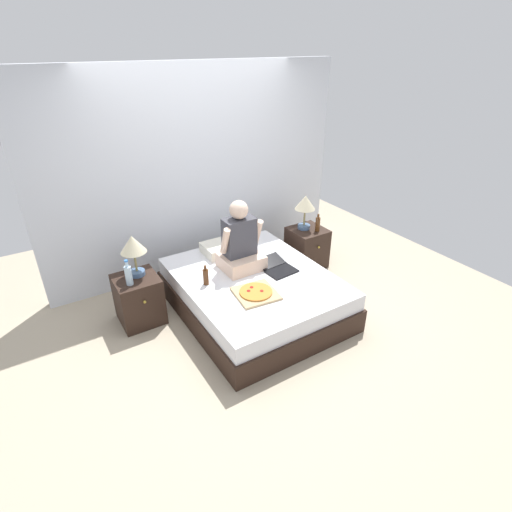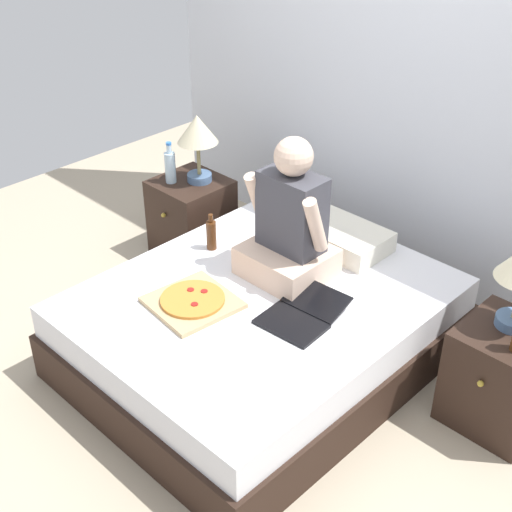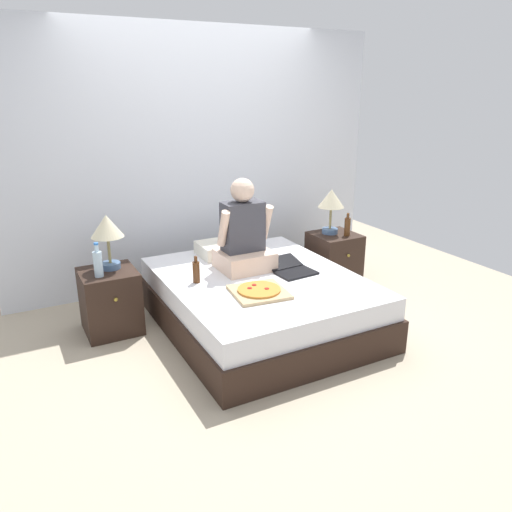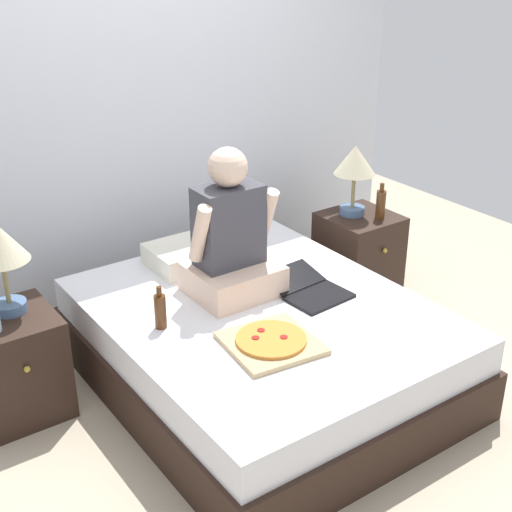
# 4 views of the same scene
# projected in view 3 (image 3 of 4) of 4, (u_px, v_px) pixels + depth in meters

# --- Properties ---
(ground_plane) EXTENTS (5.90, 5.90, 0.00)m
(ground_plane) POSITION_uv_depth(u_px,v_px,m) (260.00, 325.00, 4.28)
(ground_plane) COLOR tan
(wall_back) EXTENTS (3.90, 0.12, 2.50)m
(wall_back) POSITION_uv_depth(u_px,v_px,m) (198.00, 159.00, 4.96)
(wall_back) COLOR silver
(wall_back) RESTS_ON ground
(bed) EXTENTS (1.54, 1.88, 0.45)m
(bed) POSITION_uv_depth(u_px,v_px,m) (260.00, 301.00, 4.21)
(bed) COLOR black
(bed) RESTS_ON ground
(nightstand_left) EXTENTS (0.44, 0.47, 0.53)m
(nightstand_left) POSITION_uv_depth(u_px,v_px,m) (110.00, 301.00, 4.11)
(nightstand_left) COLOR black
(nightstand_left) RESTS_ON ground
(lamp_on_left_nightstand) EXTENTS (0.26, 0.26, 0.45)m
(lamp_on_left_nightstand) POSITION_uv_depth(u_px,v_px,m) (107.00, 230.00, 3.97)
(lamp_on_left_nightstand) COLOR #4C6B93
(lamp_on_left_nightstand) RESTS_ON nightstand_left
(water_bottle) EXTENTS (0.07, 0.07, 0.28)m
(water_bottle) POSITION_uv_depth(u_px,v_px,m) (98.00, 263.00, 3.87)
(water_bottle) COLOR silver
(water_bottle) RESTS_ON nightstand_left
(nightstand_right) EXTENTS (0.44, 0.47, 0.53)m
(nightstand_right) POSITION_uv_depth(u_px,v_px,m) (334.00, 259.00, 5.11)
(nightstand_right) COLOR black
(nightstand_right) RESTS_ON ground
(lamp_on_right_nightstand) EXTENTS (0.26, 0.26, 0.45)m
(lamp_on_right_nightstand) POSITION_uv_depth(u_px,v_px,m) (331.00, 202.00, 4.94)
(lamp_on_right_nightstand) COLOR #4C6B93
(lamp_on_right_nightstand) RESTS_ON nightstand_right
(beer_bottle) EXTENTS (0.06, 0.06, 0.23)m
(beer_bottle) POSITION_uv_depth(u_px,v_px,m) (347.00, 226.00, 4.94)
(beer_bottle) COLOR #512D14
(beer_bottle) RESTS_ON nightstand_right
(pillow) EXTENTS (0.52, 0.34, 0.12)m
(pillow) POSITION_uv_depth(u_px,v_px,m) (226.00, 248.00, 4.66)
(pillow) COLOR silver
(pillow) RESTS_ON bed
(person_seated) EXTENTS (0.47, 0.40, 0.78)m
(person_seated) POSITION_uv_depth(u_px,v_px,m) (244.00, 236.00, 4.22)
(person_seated) COLOR beige
(person_seated) RESTS_ON bed
(laptop) EXTENTS (0.35, 0.44, 0.07)m
(laptop) POSITION_uv_depth(u_px,v_px,m) (292.00, 269.00, 4.23)
(laptop) COLOR black
(laptop) RESTS_ON bed
(pizza_box) EXTENTS (0.44, 0.44, 0.05)m
(pizza_box) POSITION_uv_depth(u_px,v_px,m) (259.00, 291.00, 3.78)
(pizza_box) COLOR tan
(pizza_box) RESTS_ON bed
(beer_bottle_on_bed) EXTENTS (0.06, 0.06, 0.22)m
(beer_bottle_on_bed) POSITION_uv_depth(u_px,v_px,m) (196.00, 272.00, 3.97)
(beer_bottle_on_bed) COLOR #4C2811
(beer_bottle_on_bed) RESTS_ON bed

